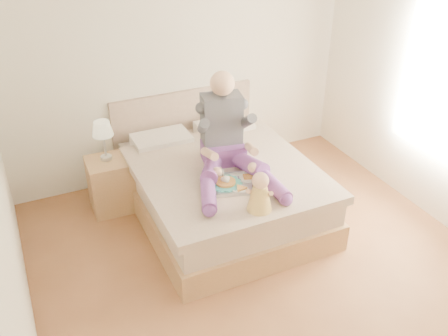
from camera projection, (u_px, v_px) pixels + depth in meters
name	position (u px, v px, depth m)	size (l,w,h in m)	color
room	(285.00, 120.00, 3.81)	(4.02, 4.22, 2.71)	brown
bed	(218.00, 185.00, 5.22)	(1.70, 2.18, 1.00)	#9C7348
nightstand	(112.00, 184.00, 5.28)	(0.49, 0.44, 0.58)	#9C7348
lamp	(103.00, 131.00, 4.99)	(0.21, 0.21, 0.43)	silver
adult	(227.00, 142.00, 4.81)	(0.83, 1.23, 0.97)	#65337F
tray	(236.00, 182.00, 4.67)	(0.57, 0.50, 0.14)	silver
baby	(260.00, 194.00, 4.27)	(0.30, 0.32, 0.37)	#FFCA50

